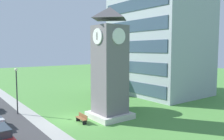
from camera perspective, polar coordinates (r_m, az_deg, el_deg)
name	(u,v)px	position (r m, az deg, el deg)	size (l,w,h in m)	color
ground_plane	(70,120)	(25.41, -10.46, -12.19)	(160.00, 160.00, 0.00)	#4C893D
kerb_strip	(44,125)	(24.36, -16.67, -13.08)	(120.00, 1.60, 0.01)	#9E9E99
office_building	(159,28)	(40.37, 11.74, 10.23)	(14.81, 11.89, 22.40)	#9EA8B2
clock_tower	(110,69)	(24.77, -0.57, 0.33)	(4.09, 4.09, 12.07)	slate
park_bench	(82,118)	(24.21, -7.60, -11.89)	(1.81, 0.52, 0.88)	brown
street_lamp	(17,85)	(28.68, -22.80, -3.57)	(0.36, 0.36, 5.41)	#333338
tree_streetside	(105,70)	(38.70, -1.87, 0.07)	(3.30, 3.30, 5.80)	#513823
tree_near_tower	(110,78)	(28.88, -0.45, -2.08)	(4.63, 4.63, 6.23)	#513823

